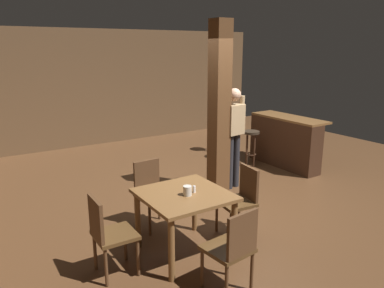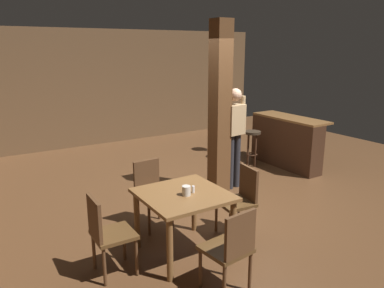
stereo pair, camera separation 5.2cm
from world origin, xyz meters
TOP-DOWN VIEW (x-y plane):
  - ground_plane at (0.00, 0.00)m, footprint 10.80×10.80m
  - wall_back at (0.00, 4.50)m, footprint 8.00×0.10m
  - pillar at (0.05, 0.31)m, footprint 0.28×0.28m
  - dining_table at (-1.49, -1.10)m, footprint 0.96×0.96m
  - chair_north at (-1.50, -0.26)m, footprint 0.44×0.44m
  - chair_west at (-2.40, -1.06)m, footprint 0.42×0.42m
  - chair_east at (-0.64, -1.10)m, footprint 0.47×0.47m
  - chair_south at (-1.49, -2.00)m, footprint 0.46×0.46m
  - napkin_cup at (-1.50, -1.17)m, footprint 0.10×0.10m
  - salt_shaker at (-1.39, -1.15)m, footprint 0.03×0.03m
  - standing_person at (0.33, 0.27)m, footprint 0.47×0.25m
  - bar_counter at (1.97, 0.66)m, footprint 0.56×1.63m
  - bar_stool_near at (1.42, 1.05)m, footprint 0.33×0.33m
  - bar_stool_mid at (1.40, 1.64)m, footprint 0.34×0.34m
  - bar_stool_far at (1.47, 2.33)m, footprint 0.34×0.34m

SIDE VIEW (x-z plane):
  - ground_plane at x=0.00m, z-range 0.00..0.00m
  - chair_north at x=-1.50m, z-range 0.06..0.95m
  - chair_west at x=-2.40m, z-range 0.06..0.95m
  - chair_east at x=-0.64m, z-range 0.06..0.95m
  - chair_south at x=-1.49m, z-range 0.06..0.95m
  - bar_counter at x=1.97m, z-range 0.01..1.02m
  - bar_stool_near at x=1.42m, z-range 0.18..0.90m
  - bar_stool_mid at x=1.40m, z-range 0.18..0.91m
  - bar_stool_far at x=1.47m, z-range 0.19..0.95m
  - dining_table at x=-1.49m, z-range 0.25..1.00m
  - salt_shaker at x=-1.39m, z-range 0.75..0.83m
  - napkin_cup at x=-1.50m, z-range 0.75..0.86m
  - standing_person at x=0.33m, z-range 0.14..1.86m
  - wall_back at x=0.00m, z-range 0.00..2.80m
  - pillar at x=0.05m, z-range 0.00..2.80m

